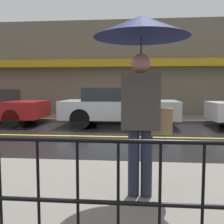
% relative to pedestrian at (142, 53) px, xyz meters
% --- Properties ---
extents(ground_plane, '(80.00, 80.00, 0.00)m').
position_rel_pedestrian_xyz_m(ground_plane, '(-1.29, 4.53, -1.81)').
color(ground_plane, black).
extents(sidewalk_near, '(28.00, 2.81, 0.14)m').
position_rel_pedestrian_xyz_m(sidewalk_near, '(-1.29, 0.06, -1.74)').
color(sidewalk_near, slate).
rests_on(sidewalk_near, ground_plane).
extents(sidewalk_far, '(28.00, 2.17, 0.14)m').
position_rel_pedestrian_xyz_m(sidewalk_far, '(-1.29, 8.67, -1.74)').
color(sidewalk_far, slate).
rests_on(sidewalk_far, ground_plane).
extents(lane_marking, '(25.20, 0.12, 0.01)m').
position_rel_pedestrian_xyz_m(lane_marking, '(-1.29, 4.53, -1.81)').
color(lane_marking, gold).
rests_on(lane_marking, ground_plane).
extents(building_storefront, '(28.00, 0.85, 4.70)m').
position_rel_pedestrian_xyz_m(building_storefront, '(-1.29, 9.88, 0.56)').
color(building_storefront, '#706656').
rests_on(building_storefront, ground_plane).
extents(pedestrian, '(1.08, 1.08, 2.09)m').
position_rel_pedestrian_xyz_m(pedestrian, '(0.00, 0.00, 0.00)').
color(pedestrian, '#23283D').
rests_on(pedestrian, sidewalk_near).
extents(car_silver, '(4.25, 1.93, 1.44)m').
position_rel_pedestrian_xyz_m(car_silver, '(-0.72, 6.68, -1.06)').
color(car_silver, '#B2B5BA').
rests_on(car_silver, ground_plane).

